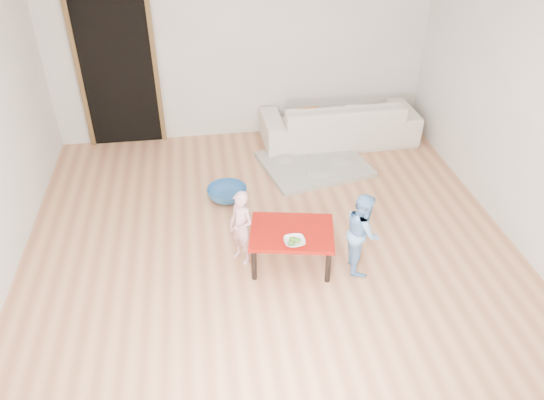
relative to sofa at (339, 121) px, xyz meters
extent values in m
cube|color=#B06F4B|center=(-1.26, -2.05, -0.30)|extent=(5.00, 5.00, 0.01)
cube|color=white|center=(-1.26, 0.45, 1.00)|extent=(5.00, 0.02, 2.60)
cube|color=white|center=(1.24, -2.05, 1.00)|extent=(0.02, 5.00, 2.60)
imported|color=beige|center=(0.00, 0.00, 0.00)|extent=(2.09, 0.85, 0.61)
cube|color=orange|center=(-0.49, -0.14, 0.15)|extent=(0.45, 0.41, 0.11)
imported|color=white|center=(-1.11, -2.62, 0.12)|extent=(0.20, 0.20, 0.05)
imported|color=#D05F73|center=(-1.57, -2.30, 0.09)|extent=(0.32, 0.34, 0.78)
imported|color=#6BA3F9|center=(-0.45, -2.56, 0.11)|extent=(0.36, 0.44, 0.83)
imported|color=#295E9B|center=(-1.63, -1.20, -0.23)|extent=(0.46, 0.46, 0.14)
camera|label=1|loc=(-1.87, -6.33, 3.17)|focal=35.00mm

